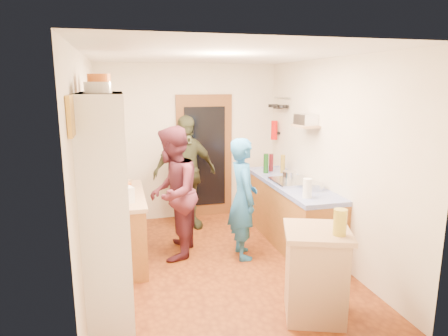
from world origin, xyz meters
name	(u,v)px	position (x,y,z in m)	size (l,w,h in m)	color
floor	(218,265)	(0.00, 0.00, -0.01)	(3.00, 4.00, 0.02)	brown
ceiling	(218,54)	(0.00, 0.00, 2.61)	(3.00, 4.00, 0.02)	silver
wall_back	(190,142)	(0.00, 2.01, 1.30)	(3.00, 0.02, 2.60)	silver
wall_front	(283,218)	(0.00, -2.01, 1.30)	(3.00, 0.02, 2.60)	silver
wall_left	(88,172)	(-1.51, 0.00, 1.30)	(0.02, 4.00, 2.60)	silver
wall_right	(329,159)	(1.51, 0.00, 1.30)	(0.02, 4.00, 2.60)	silver
door_frame	(205,157)	(0.25, 1.97, 1.05)	(0.95, 0.06, 2.10)	brown
door_glass	(205,157)	(0.25, 1.94, 1.05)	(0.70, 0.02, 1.70)	black
hutch_body	(107,209)	(-1.30, -0.80, 1.10)	(0.40, 1.20, 2.20)	white
hutch_top_shelf	(100,95)	(-1.30, -0.80, 2.18)	(0.40, 1.14, 0.04)	white
plate_stack	(98,88)	(-1.30, -1.07, 2.25)	(0.23, 0.23, 0.09)	white
orange_pot_a	(99,83)	(-1.30, -0.74, 2.28)	(0.21, 0.21, 0.17)	orange
orange_pot_b	(101,84)	(-1.30, -0.40, 2.27)	(0.17, 0.17, 0.15)	orange
left_counter_base	(120,229)	(-1.20, 0.45, 0.42)	(0.60, 1.40, 0.85)	#9D5A26
left_counter_top	(118,196)	(-1.20, 0.45, 0.88)	(0.64, 1.44, 0.05)	tan
toaster	(122,195)	(-1.15, 0.04, 0.99)	(0.25, 0.16, 0.19)	white
kettle	(114,190)	(-1.25, 0.33, 0.99)	(0.16, 0.16, 0.18)	white
orange_bowl	(124,186)	(-1.12, 0.66, 0.94)	(0.19, 0.19, 0.09)	orange
chopping_board	(120,182)	(-1.18, 1.06, 0.91)	(0.30, 0.22, 0.03)	tan
right_counter_base	(290,213)	(1.20, 0.50, 0.42)	(0.60, 2.20, 0.84)	#9D5A26
right_counter_top	(291,184)	(1.20, 0.50, 0.87)	(0.62, 2.22, 0.06)	#142BA7
hob	(293,181)	(1.20, 0.42, 0.92)	(0.55, 0.58, 0.04)	silver
pot_on_hob	(289,176)	(1.15, 0.44, 1.00)	(0.19, 0.19, 0.13)	silver
bottle_a	(266,163)	(1.05, 1.12, 1.05)	(0.08, 0.08, 0.31)	#143F14
bottle_b	(271,163)	(1.18, 1.23, 1.04)	(0.07, 0.07, 0.28)	#591419
bottle_c	(283,164)	(1.31, 1.06, 1.04)	(0.07, 0.07, 0.29)	olive
paper_towel	(307,188)	(1.05, -0.32, 1.02)	(0.11, 0.11, 0.24)	white
mixing_bowl	(314,186)	(1.30, 0.00, 0.95)	(0.25, 0.25, 0.10)	silver
island_base	(315,276)	(0.64, -1.36, 0.43)	(0.55, 0.55, 0.86)	tan
island_top	(318,232)	(0.64, -1.36, 0.89)	(0.62, 0.62, 0.05)	tan
cutting_board	(312,229)	(0.61, -1.30, 0.90)	(0.35, 0.28, 0.02)	white
oil_jar	(340,222)	(0.77, -1.54, 1.03)	(0.12, 0.12, 0.25)	#AD9E2D
pan_rail	(282,98)	(1.46, 1.52, 2.05)	(0.02, 0.02, 0.65)	silver
pan_hang_a	(283,106)	(1.40, 1.35, 1.92)	(0.18, 0.18, 0.05)	black
pan_hang_b	(278,107)	(1.40, 1.55, 1.90)	(0.16, 0.16, 0.05)	black
pan_hang_c	(273,106)	(1.40, 1.75, 1.91)	(0.17, 0.17, 0.05)	black
wall_shelf	(306,126)	(1.37, 0.45, 1.70)	(0.26, 0.42, 0.03)	tan
radio	(306,119)	(1.37, 0.45, 1.79)	(0.22, 0.30, 0.15)	silver
ext_bracket	(278,133)	(1.47, 1.70, 1.45)	(0.06, 0.10, 0.04)	black
fire_extinguisher	(274,130)	(1.41, 1.70, 1.50)	(0.11, 0.11, 0.32)	red
picture_frame	(71,116)	(-1.48, -1.55, 2.05)	(0.03, 0.25, 0.30)	gold
person_hob	(246,199)	(0.41, 0.15, 0.80)	(0.58, 0.38, 1.60)	#2263A2
person_left	(176,192)	(-0.47, 0.44, 0.88)	(0.85, 0.66, 1.75)	#4D1E29
person_back	(186,173)	(-0.16, 1.43, 0.90)	(1.06, 0.44, 1.81)	#363923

